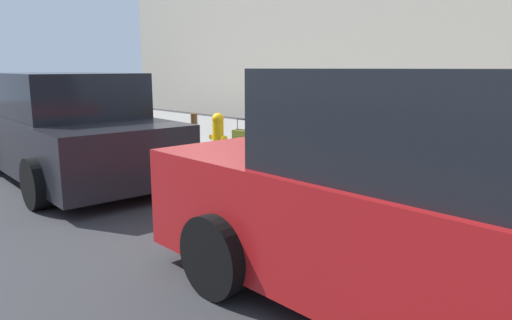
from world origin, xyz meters
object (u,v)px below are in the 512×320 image
Objects in this scene: suitcase_silver_3 at (344,160)px; bollard_post at (194,134)px; suitcase_olive_7 at (244,147)px; fire_hydrant at (218,134)px; suitcase_olive_0 at (456,172)px; suitcase_black_2 at (374,167)px; suitcase_maroon_5 at (287,148)px; parked_car_red_0 at (470,215)px; suitcase_navy_6 at (264,150)px; suitcase_red_1 at (414,170)px; parked_car_charcoal_1 at (68,130)px; suitcase_teal_4 at (313,158)px.

bollard_post is (3.17, 0.20, 0.07)m from suitcase_silver_3.
suitcase_olive_7 is 0.96× the size of fire_hydrant.
suitcase_black_2 is (1.07, -0.01, -0.10)m from suitcase_olive_0.
suitcase_maroon_5 is 4.29m from parked_car_red_0.
suitcase_navy_6 is at bearing 1.36° from suitcase_olive_0.
suitcase_olive_7 is at bearing 2.14° from suitcase_black_2.
suitcase_olive_0 is 2.54m from suitcase_maroon_5.
suitcase_red_1 is 0.55m from suitcase_black_2.
suitcase_red_1 is 0.18× the size of parked_car_red_0.
suitcase_black_2 is 0.83× the size of suitcase_maroon_5.
suitcase_olive_7 is 0.16× the size of parked_car_red_0.
suitcase_olive_7 is at bearing 0.52° from suitcase_maroon_5.
suitcase_silver_3 is 3.18m from bollard_post.
suitcase_olive_7 is (3.49, 0.08, -0.11)m from suitcase_olive_0.
parked_car_red_0 is 1.04× the size of parked_car_charcoal_1.
suitcase_maroon_5 is 0.21× the size of parked_car_red_0.
suitcase_olive_0 is at bearing -179.69° from fire_hydrant.
suitcase_navy_6 is (3.02, 0.07, -0.11)m from suitcase_olive_0.
suitcase_olive_7 is at bearing 1.72° from suitcase_teal_4.
suitcase_olive_0 reaches higher than suitcase_navy_6.
suitcase_navy_6 is at bearing -0.10° from suitcase_maroon_5.
suitcase_olive_0 is 2.60m from parked_car_red_0.
bollard_post is 0.16× the size of parked_car_red_0.
suitcase_black_2 is at bearing -177.24° from suitcase_teal_4.
bollard_post is (4.72, 0.17, -0.01)m from suitcase_olive_0.
fire_hydrant is at bearing -0.40° from suitcase_teal_4.
suitcase_black_2 is at bearing -149.24° from parked_car_charcoal_1.
suitcase_silver_3 is 1.94m from suitcase_olive_7.
suitcase_silver_3 is 1.07× the size of suitcase_navy_6.
suitcase_navy_6 is 3.06m from parked_car_charcoal_1.
parked_car_charcoal_1 is (2.98, 2.31, 0.34)m from suitcase_teal_4.
parked_car_red_0 is (-1.61, 2.37, 0.33)m from suitcase_red_1.
suitcase_navy_6 is at bearing 3.92° from suitcase_silver_3.
suitcase_teal_4 is at bearing 2.76° from suitcase_black_2.
suitcase_maroon_5 reaches higher than suitcase_black_2.
bollard_post is (2.67, 0.13, 0.09)m from suitcase_teal_4.
bollard_post is at bearing 3.63° from suitcase_silver_3.
suitcase_olive_0 is 1.07m from suitcase_black_2.
suitcase_maroon_5 is 1.35× the size of bollard_post.
suitcase_silver_3 is 0.99m from suitcase_maroon_5.
suitcase_red_1 is at bearing -178.56° from suitcase_black_2.
suitcase_maroon_5 is (0.98, 0.10, 0.07)m from suitcase_silver_3.
parked_car_red_0 reaches higher than suitcase_maroon_5.
suitcase_maroon_5 reaches higher than bollard_post.
suitcase_olive_7 is 0.16× the size of parked_car_charcoal_1.
suitcase_maroon_5 is at bearing -179.48° from suitcase_olive_7.
suitcase_olive_0 is 1.31× the size of suitcase_olive_7.
parked_car_charcoal_1 is at bearing 34.37° from suitcase_silver_3.
suitcase_teal_4 is at bearing -175.95° from suitcase_maroon_5.
suitcase_navy_6 reaches higher than bollard_post.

